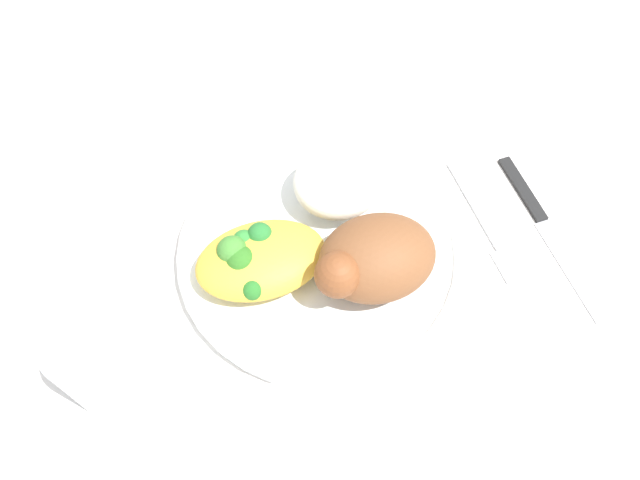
{
  "coord_description": "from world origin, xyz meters",
  "views": [
    {
      "loc": [
        0.08,
        0.27,
        0.5
      ],
      "look_at": [
        0.0,
        0.0,
        0.03
      ],
      "focal_mm": 34.41,
      "sensor_mm": 36.0,
      "label": 1
    }
  ],
  "objects_px": {
    "roasted_chicken": "(372,260)",
    "water_glass": "(100,364)",
    "mac_cheese_with_broccoli": "(256,259)",
    "knife": "(542,219)",
    "fork": "(487,226)",
    "plate": "(320,250)",
    "rice_pile": "(338,182)"
  },
  "relations": [
    {
      "from": "rice_pile",
      "to": "fork",
      "type": "relative_size",
      "value": 0.58
    },
    {
      "from": "knife",
      "to": "mac_cheese_with_broccoli",
      "type": "bearing_deg",
      "value": -3.1
    },
    {
      "from": "rice_pile",
      "to": "fork",
      "type": "bearing_deg",
      "value": 154.82
    },
    {
      "from": "roasted_chicken",
      "to": "mac_cheese_with_broccoli",
      "type": "height_order",
      "value": "roasted_chicken"
    },
    {
      "from": "roasted_chicken",
      "to": "fork",
      "type": "distance_m",
      "value": 0.14
    },
    {
      "from": "plate",
      "to": "water_glass",
      "type": "distance_m",
      "value": 0.21
    },
    {
      "from": "plate",
      "to": "water_glass",
      "type": "bearing_deg",
      "value": 19.59
    },
    {
      "from": "rice_pile",
      "to": "fork",
      "type": "xyz_separation_m",
      "value": [
        -0.13,
        0.06,
        -0.04
      ]
    },
    {
      "from": "roasted_chicken",
      "to": "water_glass",
      "type": "distance_m",
      "value": 0.23
    },
    {
      "from": "knife",
      "to": "fork",
      "type": "bearing_deg",
      "value": -8.65
    },
    {
      "from": "plate",
      "to": "fork",
      "type": "xyz_separation_m",
      "value": [
        -0.16,
        0.01,
        -0.01
      ]
    },
    {
      "from": "knife",
      "to": "rice_pile",
      "type": "bearing_deg",
      "value": -20.68
    },
    {
      "from": "fork",
      "to": "water_glass",
      "type": "xyz_separation_m",
      "value": [
        0.36,
        0.06,
        0.04
      ]
    },
    {
      "from": "plate",
      "to": "rice_pile",
      "type": "relative_size",
      "value": 3.17
    },
    {
      "from": "fork",
      "to": "mac_cheese_with_broccoli",
      "type": "bearing_deg",
      "value": -1.74
    },
    {
      "from": "roasted_chicken",
      "to": "rice_pile",
      "type": "distance_m",
      "value": 0.09
    },
    {
      "from": "mac_cheese_with_broccoli",
      "to": "knife",
      "type": "height_order",
      "value": "mac_cheese_with_broccoli"
    },
    {
      "from": "knife",
      "to": "water_glass",
      "type": "height_order",
      "value": "water_glass"
    },
    {
      "from": "water_glass",
      "to": "mac_cheese_with_broccoli",
      "type": "bearing_deg",
      "value": -155.56
    },
    {
      "from": "rice_pile",
      "to": "mac_cheese_with_broccoli",
      "type": "height_order",
      "value": "rice_pile"
    },
    {
      "from": "rice_pile",
      "to": "knife",
      "type": "relative_size",
      "value": 0.44
    },
    {
      "from": "plate",
      "to": "mac_cheese_with_broccoli",
      "type": "relative_size",
      "value": 2.28
    },
    {
      "from": "roasted_chicken",
      "to": "water_glass",
      "type": "xyz_separation_m",
      "value": [
        0.23,
        0.03,
        -0.0
      ]
    },
    {
      "from": "plate",
      "to": "roasted_chicken",
      "type": "height_order",
      "value": "roasted_chicken"
    },
    {
      "from": "plate",
      "to": "roasted_chicken",
      "type": "distance_m",
      "value": 0.07
    },
    {
      "from": "plate",
      "to": "knife",
      "type": "height_order",
      "value": "plate"
    },
    {
      "from": "roasted_chicken",
      "to": "water_glass",
      "type": "relative_size",
      "value": 1.26
    },
    {
      "from": "knife",
      "to": "roasted_chicken",
      "type": "bearing_deg",
      "value": 6.25
    },
    {
      "from": "plate",
      "to": "water_glass",
      "type": "relative_size",
      "value": 2.92
    },
    {
      "from": "plate",
      "to": "fork",
      "type": "distance_m",
      "value": 0.16
    },
    {
      "from": "roasted_chicken",
      "to": "plate",
      "type": "bearing_deg",
      "value": -51.7
    },
    {
      "from": "knife",
      "to": "plate",
      "type": "bearing_deg",
      "value": -5.98
    }
  ]
}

